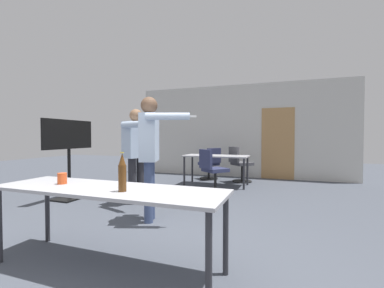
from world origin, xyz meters
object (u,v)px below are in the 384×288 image
office_chair_mid_tucked (212,172)px  drink_cup (62,178)px  person_left_plaid (137,147)px  office_chair_near_pushed (240,165)px  tv_screen (69,149)px  beer_bottle (122,173)px  office_chair_far_left (210,165)px  person_near_casual (150,145)px

office_chair_mid_tucked → drink_cup: bearing=-59.6°
person_left_plaid → office_chair_near_pushed: person_left_plaid is taller
tv_screen → beer_bottle: tv_screen is taller
office_chair_mid_tucked → office_chair_far_left: (-0.50, 1.57, -0.03)m
person_near_casual → beer_bottle: (0.52, -1.42, -0.19)m
tv_screen → office_chair_near_pushed: 4.17m
person_left_plaid → beer_bottle: (1.25, -2.21, -0.12)m
person_left_plaid → office_chair_mid_tucked: size_ratio=1.83×
office_chair_near_pushed → office_chair_far_left: size_ratio=1.06×
person_near_casual → drink_cup: (-0.25, -1.33, -0.29)m
person_near_casual → office_chair_near_pushed: size_ratio=1.88×
drink_cup → person_left_plaid: bearing=102.6°
office_chair_near_pushed → office_chair_mid_tucked: bearing=-57.0°
office_chair_mid_tucked → beer_bottle: beer_bottle is taller
office_chair_far_left → office_chair_near_pushed: bearing=-61.5°
office_chair_far_left → beer_bottle: size_ratio=2.66×
drink_cup → office_chair_far_left: bearing=89.1°
tv_screen → office_chair_far_left: (1.97, 3.17, -0.56)m
office_chair_near_pushed → office_chair_far_left: 0.87m
person_left_plaid → office_chair_mid_tucked: 1.85m
person_near_casual → beer_bottle: bearing=1.3°
office_chair_near_pushed → person_near_casual: bearing=-53.6°
office_chair_near_pushed → office_chair_mid_tucked: (-0.36, -1.43, -0.01)m
tv_screen → person_left_plaid: size_ratio=0.90×
person_left_plaid → person_near_casual: size_ratio=0.96×
tv_screen → office_chair_far_left: bearing=-31.8°
office_chair_mid_tucked → drink_cup: (-0.58, -3.52, 0.36)m
person_left_plaid → person_near_casual: 1.08m
office_chair_mid_tucked → beer_bottle: size_ratio=2.79×
office_chair_near_pushed → office_chair_mid_tucked: 1.47m
person_left_plaid → person_near_casual: person_near_casual is taller
tv_screen → drink_cup: 2.70m
tv_screen → person_left_plaid: (1.41, 0.20, 0.06)m
tv_screen → beer_bottle: 3.34m
beer_bottle → person_near_casual: bearing=110.1°
tv_screen → office_chair_mid_tucked: (2.46, 1.59, -0.53)m
person_near_casual → drink_cup: bearing=-29.6°
person_left_plaid → office_chair_near_pushed: 3.21m
office_chair_mid_tucked → beer_bottle: 3.65m
person_left_plaid → drink_cup: 2.19m
tv_screen → person_near_casual: person_near_casual is taller
drink_cup → tv_screen: bearing=134.3°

